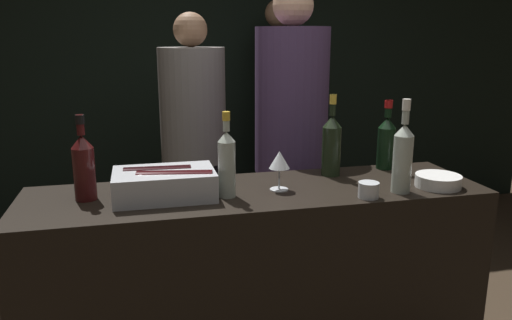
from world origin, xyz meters
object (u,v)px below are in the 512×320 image
Objects in this scene: ice_bin_with_bottles at (165,183)px; champagne_bottle at (331,144)px; person_in_hoodie at (194,136)px; person_grey_polo at (291,140)px; white_wine_bottle at (403,155)px; candle_votive at (369,190)px; rose_wine_bottle at (227,162)px; person_blond_tee at (278,105)px; red_wine_bottle_black_foil at (84,165)px; wine_glass at (279,161)px; bowl_white at (438,180)px; red_wine_bottle_burgundy at (386,141)px.

champagne_bottle reaches higher than ice_bin_with_bottles.
person_grey_polo reaches higher than person_in_hoodie.
person_in_hoodie reaches higher than white_wine_bottle.
candle_votive is 0.22× the size of champagne_bottle.
ice_bin_with_bottles is at bearing 170.97° from white_wine_bottle.
rose_wine_bottle is 2.09m from person_blond_tee.
ice_bin_with_bottles is 0.31m from red_wine_bottle_black_foil.
person_blond_tee is at bearing 55.26° from red_wine_bottle_black_foil.
wine_glass reaches higher than ice_bin_with_bottles.
white_wine_bottle is at bearing -9.03° from ice_bin_with_bottles.
red_wine_bottle_black_foil is at bearing 171.11° from white_wine_bottle.
wine_glass is at bearing -43.71° from person_grey_polo.
candle_votive is at bearing -18.68° from person_grey_polo.
ice_bin_with_bottles is 4.79× the size of candle_votive.
person_grey_polo is at bearing 117.72° from bowl_white.
bowl_white is at bearing -39.31° from person_blond_tee.
person_blond_tee is at bearing 68.87° from rose_wine_bottle.
champagne_bottle reaches higher than red_wine_bottle_burgundy.
bowl_white is 0.35m from red_wine_bottle_burgundy.
red_wine_bottle_black_foil is at bearing 173.39° from bowl_white.
candle_votive is 0.25× the size of red_wine_bottle_black_foil.
person_in_hoodie reaches higher than bowl_white.
ice_bin_with_bottles is 0.23× the size of person_in_hoodie.
red_wine_bottle_burgundy is at bearing 72.14° from white_wine_bottle.
wine_glass is 0.48× the size of rose_wine_bottle.
wine_glass is 0.76m from red_wine_bottle_black_foil.
ice_bin_with_bottles is 1.15× the size of rose_wine_bottle.
champagne_bottle is at bearing -136.21° from person_in_hoodie.
ice_bin_with_bottles is at bearing -8.43° from red_wine_bottle_black_foil.
champagne_bottle is (-0.37, 0.28, 0.12)m from bowl_white.
bowl_white is 1.63m from person_in_hoodie.
person_grey_polo reaches higher than candle_votive.
ice_bin_with_bottles is 1.06× the size of champagne_bottle.
person_in_hoodie is at bearing 89.43° from rose_wine_bottle.
champagne_bottle is at bearing 6.09° from red_wine_bottle_black_foil.
rose_wine_bottle is (-0.80, -0.25, 0.01)m from red_wine_bottle_burgundy.
wine_glass is at bearing 9.53° from rose_wine_bottle.
bowl_white is at bearing -76.96° from red_wine_bottle_burgundy.
white_wine_bottle is (0.18, -0.30, 0.01)m from champagne_bottle.
red_wine_bottle_black_foil is 2.26m from person_blond_tee.
red_wine_bottle_burgundy is 0.30m from champagne_bottle.
bowl_white is 0.58× the size of red_wine_bottle_burgundy.
person_blond_tee reaches higher than red_wine_bottle_black_foil.
ice_bin_with_bottles is 2.14m from person_blond_tee.
red_wine_bottle_burgundy is at bearing 103.04° from bowl_white.
wine_glass is 0.50× the size of red_wine_bottle_burgundy.
person_grey_polo reaches higher than white_wine_bottle.
red_wine_bottle_burgundy reaches higher than wine_glass.
rose_wine_bottle is at bearing -158.47° from champagne_bottle.
person_grey_polo reaches higher than red_wine_bottle_black_foil.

